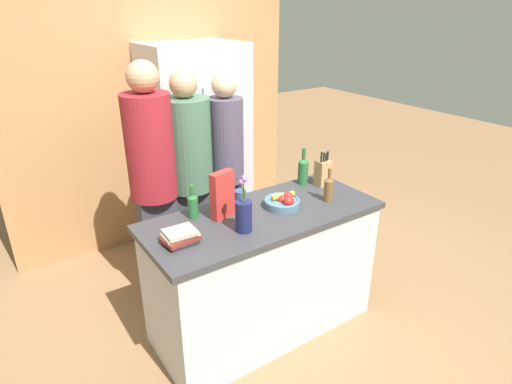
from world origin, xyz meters
TOP-DOWN VIEW (x-y plane):
  - ground_plane at (0.00, 0.00)m, footprint 14.00×14.00m
  - kitchen_island at (0.00, 0.00)m, footprint 1.57×0.67m
  - back_wall_wood at (0.00, 1.76)m, footprint 2.77×0.12m
  - refrigerator at (0.24, 1.40)m, footprint 0.85×0.62m
  - fruit_bowl at (0.17, 0.01)m, footprint 0.24×0.24m
  - knife_block at (0.64, 0.14)m, footprint 0.10×0.09m
  - flower_vase at (-0.23, -0.12)m, footprint 0.10×0.10m
  - cereal_box at (-0.24, 0.10)m, footprint 0.17×0.10m
  - coffee_mug at (-0.05, 0.20)m, footprint 0.12×0.08m
  - book_stack at (-0.60, -0.04)m, footprint 0.21×0.16m
  - bottle_oil at (0.48, -0.09)m, footprint 0.06×0.06m
  - bottle_vinegar at (0.53, 0.25)m, footprint 0.08×0.08m
  - bottle_wine at (-0.40, 0.20)m, footprint 0.07×0.07m
  - person_at_sink at (-0.45, 0.71)m, footprint 0.33×0.33m
  - person_in_blue at (-0.13, 0.80)m, footprint 0.36×0.36m
  - person_in_red_tee at (0.21, 0.82)m, footprint 0.28×0.28m

SIDE VIEW (x-z plane):
  - ground_plane at x=0.00m, z-range 0.00..0.00m
  - kitchen_island at x=0.00m, z-range 0.00..0.91m
  - refrigerator at x=0.24m, z-range 0.00..1.85m
  - fruit_bowl at x=0.17m, z-range 0.90..0.99m
  - book_stack at x=-0.60m, z-range 0.91..0.99m
  - coffee_mug at x=-0.05m, z-range 0.91..1.01m
  - person_in_red_tee at x=0.21m, z-range 0.12..1.81m
  - person_in_blue at x=-0.13m, z-range 0.11..1.84m
  - bottle_wine at x=-0.40m, z-range 0.88..1.10m
  - bottle_oil at x=0.48m, z-range 0.88..1.12m
  - knife_block at x=0.64m, z-range 0.87..1.14m
  - flower_vase at x=-0.23m, z-range 0.84..1.19m
  - bottle_vinegar at x=0.53m, z-range 0.88..1.15m
  - person_at_sink at x=-0.45m, z-range 0.12..1.95m
  - cereal_box at x=-0.24m, z-range 0.91..1.21m
  - back_wall_wood at x=0.00m, z-range 0.00..2.60m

